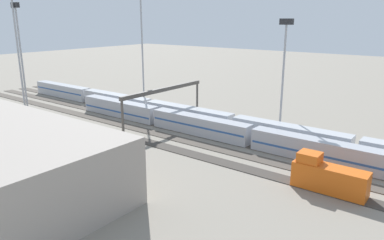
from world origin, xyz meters
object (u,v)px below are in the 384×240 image
Objects in this scene: train_on_track_4 at (328,177)px; light_mast_3 at (17,40)px; train_on_track_1 at (188,115)px; light_mast_1 at (20,45)px; light_mast_0 at (284,60)px; signal_gantry at (164,94)px; light_mast_2 at (142,32)px; train_on_track_2 at (200,126)px.

train_on_track_4 is 75.74m from light_mast_3.
train_on_track_1 is 4.46× the size of light_mast_1.
light_mast_0 reaches higher than train_on_track_4.
signal_gantry is at bearing -159.63° from light_mast_3.
light_mast_0 is 26.23m from signal_gantry.
light_mast_3 is (0.03, 0.63, 1.08)m from light_mast_1.
light_mast_2 is at bearing -18.72° from train_on_track_1.
light_mast_2 is 1.10× the size of light_mast_3.
light_mast_1 is (44.67, 12.35, 15.14)m from train_on_track_2.
light_mast_0 is 39.99m from light_mast_2.
train_on_track_4 is at bearing 165.61° from signal_gantry.
train_on_track_4 is 0.43× the size of light_mast_0.
light_mast_1 is at bearing 15.46° from train_on_track_2.
light_mast_1 is at bearing 24.78° from train_on_track_1.
train_on_track_4 reaches higher than train_on_track_1.
train_on_track_2 is (29.27, -10.00, -0.15)m from train_on_track_4.
train_on_track_4 is 39.32m from train_on_track_1.
light_mast_1 reaches higher than light_mast_0.
train_on_track_4 is 0.35× the size of light_mast_3.
light_mast_0 is at bearing -155.42° from light_mast_3.
light_mast_2 reaches higher than light_mast_1.
train_on_track_4 is 0.32× the size of light_mast_2.
signal_gantry is (9.71, 0.00, 5.42)m from train_on_track_2.
light_mast_1 is 38.32m from signal_gantry.
signal_gantry is at bearing -14.39° from train_on_track_4.
light_mast_3 is at bearing 2.31° from train_on_track_4.
train_on_track_1 is at bearing -35.23° from train_on_track_2.
light_mast_0 reaches higher than train_on_track_2.
train_on_track_4 is 63.76m from light_mast_2.
signal_gantry is at bearing 62.21° from train_on_track_1.
light_mast_1 reaches higher than train_on_track_1.
light_mast_3 reaches higher than signal_gantry.
train_on_track_1 is (7.08, -5.00, 0.01)m from train_on_track_2.
light_mast_2 reaches higher than light_mast_3.
light_mast_3 is (56.49, 25.85, 3.08)m from light_mast_0.
light_mast_0 is at bearing -52.62° from train_on_track_4.
light_mast_0 is at bearing -149.13° from signal_gantry.
light_mast_2 reaches higher than light_mast_0.
light_mast_1 is (56.47, 25.22, 2.00)m from light_mast_0.
signal_gantry is at bearing -160.53° from light_mast_1.
train_on_track_2 is 21.85m from light_mast_0.
train_on_track_1 is 44.73m from light_mast_3.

